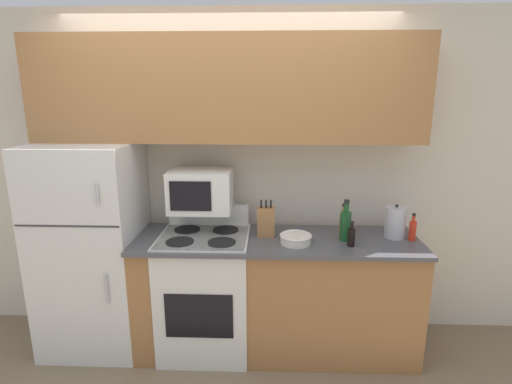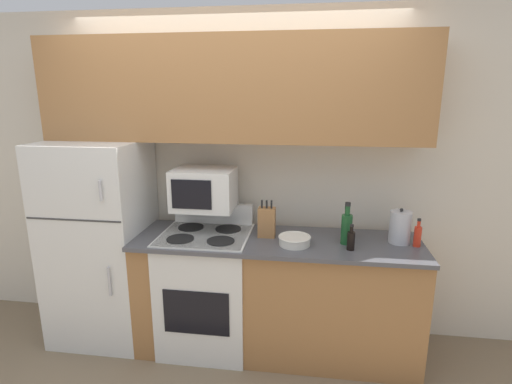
{
  "view_description": "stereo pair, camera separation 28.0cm",
  "coord_description": "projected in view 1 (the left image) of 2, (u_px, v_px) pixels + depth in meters",
  "views": [
    {
      "loc": [
        0.32,
        -2.45,
        1.94
      ],
      "look_at": [
        0.21,
        0.26,
        1.26
      ],
      "focal_mm": 28.0,
      "sensor_mm": 36.0,
      "label": 1
    },
    {
      "loc": [
        0.6,
        -2.43,
        1.94
      ],
      "look_at": [
        0.21,
        0.26,
        1.26
      ],
      "focal_mm": 28.0,
      "sensor_mm": 36.0,
      "label": 2
    }
  ],
  "objects": [
    {
      "name": "bottle_hot_sauce",
      "position": [
        413.0,
        230.0,
        2.84
      ],
      "size": [
        0.05,
        0.05,
        0.2
      ],
      "color": "red",
      "rests_on": "lower_cabinets"
    },
    {
      "name": "lower_cabinets",
      "position": [
        276.0,
        294.0,
        3.02
      ],
      "size": [
        2.06,
        0.62,
        0.91
      ],
      "color": "#9E6B3D",
      "rests_on": "ground_plane"
    },
    {
      "name": "knife_block",
      "position": [
        266.0,
        222.0,
        2.92
      ],
      "size": [
        0.12,
        0.09,
        0.28
      ],
      "color": "#9E6B3D",
      "rests_on": "lower_cabinets"
    },
    {
      "name": "ground_plane",
      "position": [
        225.0,
        370.0,
        2.87
      ],
      "size": [
        12.0,
        12.0,
        0.0
      ],
      "primitive_type": "plane",
      "color": "#7F6B51"
    },
    {
      "name": "kettle",
      "position": [
        395.0,
        222.0,
        2.89
      ],
      "size": [
        0.15,
        0.15,
        0.25
      ],
      "color": "#B7B7BC",
      "rests_on": "lower_cabinets"
    },
    {
      "name": "bottle_wine_green",
      "position": [
        345.0,
        225.0,
        2.83
      ],
      "size": [
        0.08,
        0.08,
        0.3
      ],
      "color": "#194C23",
      "rests_on": "lower_cabinets"
    },
    {
      "name": "bottle_soy_sauce",
      "position": [
        351.0,
        236.0,
        2.74
      ],
      "size": [
        0.05,
        0.05,
        0.18
      ],
      "color": "black",
      "rests_on": "lower_cabinets"
    },
    {
      "name": "upper_cabinets",
      "position": [
        227.0,
        90.0,
        2.85
      ],
      "size": [
        2.79,
        0.35,
        0.74
      ],
      "color": "#9E6B3D",
      "rests_on": "refrigerator"
    },
    {
      "name": "bowl",
      "position": [
        296.0,
        239.0,
        2.8
      ],
      "size": [
        0.23,
        0.23,
        0.06
      ],
      "color": "silver",
      "rests_on": "lower_cabinets"
    },
    {
      "name": "wall_back",
      "position": [
        231.0,
        177.0,
        3.21
      ],
      "size": [
        8.0,
        0.05,
        2.55
      ],
      "color": "beige",
      "rests_on": "ground_plane"
    },
    {
      "name": "bottle_vinegar",
      "position": [
        343.0,
        223.0,
        2.95
      ],
      "size": [
        0.06,
        0.06,
        0.24
      ],
      "color": "olive",
      "rests_on": "lower_cabinets"
    },
    {
      "name": "refrigerator",
      "position": [
        92.0,
        248.0,
        3.02
      ],
      "size": [
        0.73,
        0.67,
        1.59
      ],
      "color": "silver",
      "rests_on": "ground_plane"
    },
    {
      "name": "stove",
      "position": [
        206.0,
        291.0,
        3.03
      ],
      "size": [
        0.66,
        0.61,
        1.08
      ],
      "color": "silver",
      "rests_on": "ground_plane"
    },
    {
      "name": "microwave",
      "position": [
        201.0,
        190.0,
        2.95
      ],
      "size": [
        0.45,
        0.35,
        0.3
      ],
      "color": "silver",
      "rests_on": "stove"
    }
  ]
}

